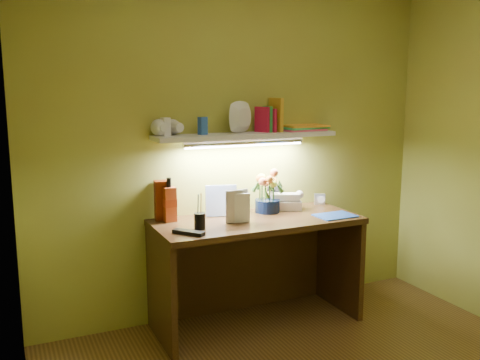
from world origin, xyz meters
The scene contains 13 objects.
desk centered at (0.00, 1.20, 0.38)m, with size 1.40×0.60×0.75m, color #351D0E.
flower_bouquet centered at (0.15, 1.35, 0.91)m, with size 0.20×0.20×0.31m, color #091432, non-canonical shape.
telephone centered at (0.31, 1.38, 0.82)m, with size 0.23×0.17×0.14m, color silver, non-canonical shape.
desk_clock centered at (0.63, 1.41, 0.79)m, with size 0.08×0.04×0.08m, color silver.
whisky_bottle centered at (-0.56, 1.38, 0.90)m, with size 0.08×0.08×0.29m, color #BD4720, non-canonical shape.
whisky_box centered at (-0.59, 1.44, 0.88)m, with size 0.09×0.09×0.27m, color #5E1D06.
pen_cup centered at (-0.44, 1.12, 0.84)m, with size 0.07×0.07×0.17m, color black.
art_card centered at (-0.19, 1.38, 0.86)m, with size 0.21×0.04×0.21m, color white, non-canonical shape.
tv_remote centered at (-0.55, 1.03, 0.76)m, with size 0.06×0.20×0.02m, color black.
blue_folder centered at (0.52, 1.04, 0.75)m, with size 0.27×0.19×0.01m, color blue.
desk_book_a centered at (-0.24, 1.16, 0.86)m, with size 0.16×0.02×0.22m, color beige.
desk_book_b centered at (-0.22, 1.17, 0.85)m, with size 0.14×0.01×0.20m, color white.
wall_shelf centered at (0.03, 1.39, 1.33)m, with size 1.31×0.35×0.27m.
Camera 1 is at (-1.56, -1.94, 1.63)m, focal length 40.00 mm.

